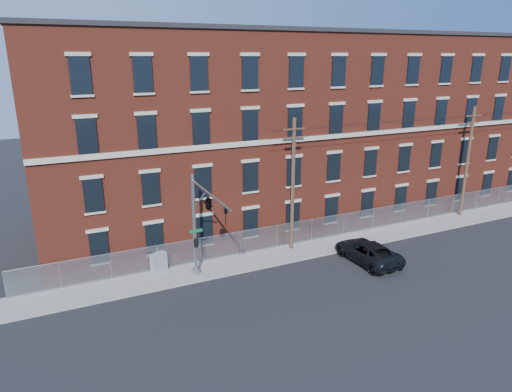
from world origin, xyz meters
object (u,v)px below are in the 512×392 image
object	(u,v)px
utility_pole_near	(293,183)
utility_cabinet	(159,262)
traffic_signal_mast	(205,211)
pickup_truck	(368,252)

from	to	relation	value
utility_pole_near	utility_cabinet	world-z (taller)	utility_pole_near
traffic_signal_mast	pickup_truck	bearing A→B (deg)	-3.67
traffic_signal_mast	utility_pole_near	size ratio (longest dim) A/B	0.70
traffic_signal_mast	utility_cabinet	world-z (taller)	traffic_signal_mast
utility_cabinet	pickup_truck	bearing A→B (deg)	-37.94
traffic_signal_mast	pickup_truck	xyz separation A→B (m)	(11.96, -0.77, -4.62)
pickup_truck	utility_cabinet	world-z (taller)	pickup_truck
utility_pole_near	traffic_signal_mast	bearing A→B (deg)	-156.86
traffic_signal_mast	utility_pole_near	bearing A→B (deg)	23.14
traffic_signal_mast	pickup_truck	distance (m)	12.85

